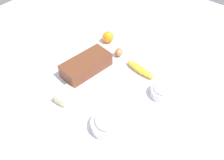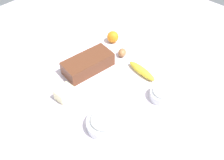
{
  "view_description": "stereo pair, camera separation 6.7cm",
  "coord_description": "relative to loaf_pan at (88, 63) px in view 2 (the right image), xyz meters",
  "views": [
    {
      "loc": [
        -0.66,
        -0.53,
        0.92
      ],
      "look_at": [
        0.0,
        0.0,
        0.04
      ],
      "focal_mm": 37.69,
      "sensor_mm": 36.0,
      "label": 1
    },
    {
      "loc": [
        -0.61,
        -0.58,
        0.92
      ],
      "look_at": [
        0.0,
        0.0,
        0.04
      ],
      "focal_mm": 37.69,
      "sensor_mm": 36.0,
      "label": 2
    }
  ],
  "objects": [
    {
      "name": "ground_plane",
      "position": [
        -0.0,
        -0.18,
        -0.05
      ],
      "size": [
        2.4,
        2.4,
        0.02
      ],
      "primitive_type": "cube",
      "color": "silver"
    },
    {
      "name": "loaf_pan",
      "position": [
        0.0,
        0.0,
        0.0
      ],
      "size": [
        0.3,
        0.17,
        0.08
      ],
      "rotation": [
        0.0,
        0.0,
        -0.14
      ],
      "color": "brown",
      "rests_on": "ground_plane"
    },
    {
      "name": "flour_bowl",
      "position": [
        -0.21,
        -0.33,
        -0.01
      ],
      "size": [
        0.16,
        0.16,
        0.07
      ],
      "color": "white",
      "rests_on": "ground_plane"
    },
    {
      "name": "sugar_bowl",
      "position": [
        0.11,
        -0.42,
        -0.01
      ],
      "size": [
        0.12,
        0.12,
        0.07
      ],
      "color": "white",
      "rests_on": "ground_plane"
    },
    {
      "name": "banana",
      "position": [
        0.17,
        -0.24,
        -0.02
      ],
      "size": [
        0.07,
        0.19,
        0.04
      ],
      "primitive_type": "ellipsoid",
      "rotation": [
        0.0,
        0.0,
        4.59
      ],
      "color": "yellow",
      "rests_on": "ground_plane"
    },
    {
      "name": "orange_fruit",
      "position": [
        0.28,
        0.07,
        -0.01
      ],
      "size": [
        0.07,
        0.07,
        0.07
      ],
      "primitive_type": "sphere",
      "color": "orange",
      "rests_on": "ground_plane"
    },
    {
      "name": "butter_block",
      "position": [
        -0.22,
        -0.07,
        -0.01
      ],
      "size": [
        0.09,
        0.07,
        0.06
      ],
      "primitive_type": "cube",
      "rotation": [
        0.0,
        0.0,
        0.07
      ],
      "color": "#F4EDB2",
      "rests_on": "ground_plane"
    },
    {
      "name": "egg_near_butter",
      "position": [
        0.21,
        -0.06,
        -0.02
      ],
      "size": [
        0.08,
        0.07,
        0.05
      ],
      "primitive_type": "ellipsoid",
      "rotation": [
        0.0,
        1.57,
        0.47
      ],
      "color": "#A56F43",
      "rests_on": "ground_plane"
    }
  ]
}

